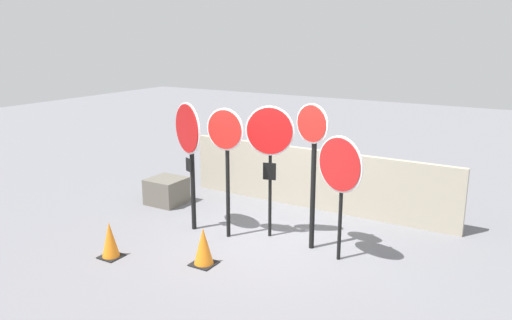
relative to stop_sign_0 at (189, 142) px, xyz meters
name	(u,v)px	position (x,y,z in m)	size (l,w,h in m)	color
ground_plane	(268,240)	(1.52, 0.28, -1.71)	(40.00, 40.00, 0.00)	slate
fence_back	(315,179)	(1.52, 2.30, -1.06)	(5.97, 0.12, 1.29)	#A89E89
stop_sign_0	(189,142)	(0.00, 0.00, 0.00)	(0.87, 0.43, 2.43)	black
stop_sign_1	(226,145)	(0.80, 0.03, 0.03)	(0.75, 0.13, 2.39)	black
stop_sign_2	(270,141)	(1.45, 0.44, 0.09)	(0.86, 0.27, 2.43)	black
stop_sign_3	(313,152)	(2.31, 0.36, 0.02)	(0.64, 0.22, 2.54)	black
stop_sign_4	(340,171)	(2.88, 0.16, -0.18)	(0.86, 0.36, 2.09)	black
traffic_cone_0	(110,240)	(-0.40, -1.67, -1.40)	(0.35, 0.35, 0.62)	black
traffic_cone_1	(203,246)	(1.10, -1.09, -1.40)	(0.38, 0.38, 0.63)	black
storage_crate	(167,191)	(-1.41, 0.93, -1.42)	(0.75, 0.73, 0.56)	#605B51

